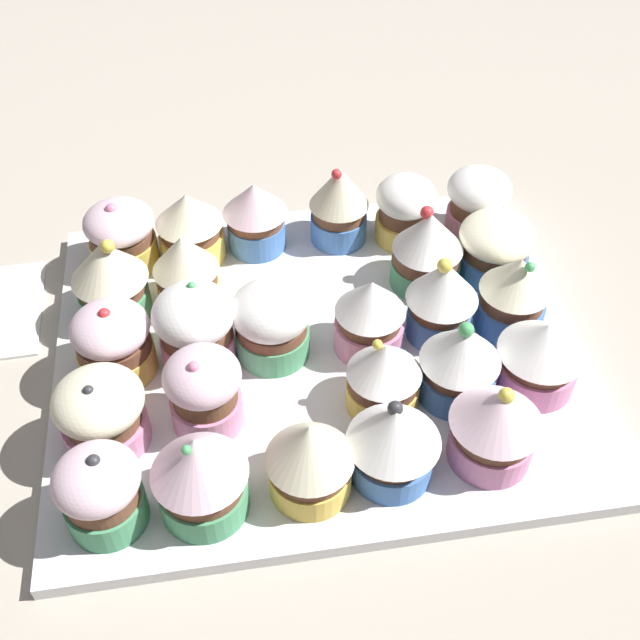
% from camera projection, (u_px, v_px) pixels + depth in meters
% --- Properties ---
extents(ground_plane, '(1.80, 1.80, 0.03)m').
position_uv_depth(ground_plane, '(320.00, 367.00, 0.66)').
color(ground_plane, '#B2A899').
extents(baking_tray, '(0.43, 0.36, 0.01)m').
position_uv_depth(baking_tray, '(320.00, 350.00, 0.65)').
color(baking_tray, silver).
rests_on(baking_tray, ground_plane).
extents(cupcake_0, '(0.06, 0.06, 0.07)m').
position_uv_depth(cupcake_0, '(101.00, 491.00, 0.51)').
color(cupcake_0, '#4C9E6B').
rests_on(cupcake_0, baking_tray).
extents(cupcake_1, '(0.06, 0.06, 0.08)m').
position_uv_depth(cupcake_1, '(200.00, 473.00, 0.51)').
color(cupcake_1, '#4C9E6B').
rests_on(cupcake_1, baking_tray).
extents(cupcake_2, '(0.06, 0.06, 0.07)m').
position_uv_depth(cupcake_2, '(310.00, 457.00, 0.52)').
color(cupcake_2, '#EFC651').
rests_on(cupcake_2, baking_tray).
extents(cupcake_3, '(0.07, 0.07, 0.07)m').
position_uv_depth(cupcake_3, '(393.00, 441.00, 0.53)').
color(cupcake_3, '#477AC6').
rests_on(cupcake_3, baking_tray).
extents(cupcake_4, '(0.07, 0.07, 0.07)m').
position_uv_depth(cupcake_4, '(495.00, 425.00, 0.54)').
color(cupcake_4, pink).
rests_on(cupcake_4, baking_tray).
extents(cupcake_5, '(0.07, 0.07, 0.06)m').
position_uv_depth(cupcake_5, '(101.00, 412.00, 0.56)').
color(cupcake_5, pink).
rests_on(cupcake_5, baking_tray).
extents(cupcake_6, '(0.06, 0.06, 0.07)m').
position_uv_depth(cupcake_6, '(204.00, 390.00, 0.56)').
color(cupcake_6, pink).
rests_on(cupcake_6, baking_tray).
extents(cupcake_7, '(0.06, 0.06, 0.07)m').
position_uv_depth(cupcake_7, '(384.00, 375.00, 0.58)').
color(cupcake_7, '#EFC651').
rests_on(cupcake_7, baking_tray).
extents(cupcake_8, '(0.06, 0.06, 0.08)m').
position_uv_depth(cupcake_8, '(460.00, 360.00, 0.58)').
color(cupcake_8, '#477AC6').
rests_on(cupcake_8, baking_tray).
extents(cupcake_9, '(0.07, 0.07, 0.07)m').
position_uv_depth(cupcake_9, '(541.00, 354.00, 0.59)').
color(cupcake_9, pink).
rests_on(cupcake_9, baking_tray).
extents(cupcake_10, '(0.06, 0.06, 0.07)m').
position_uv_depth(cupcake_10, '(113.00, 339.00, 0.60)').
color(cupcake_10, '#EFC651').
rests_on(cupcake_10, baking_tray).
extents(cupcake_11, '(0.06, 0.06, 0.08)m').
position_uv_depth(cupcake_11, '(195.00, 322.00, 0.61)').
color(cupcake_11, pink).
rests_on(cupcake_11, baking_tray).
extents(cupcake_12, '(0.06, 0.06, 0.07)m').
position_uv_depth(cupcake_12, '(272.00, 326.00, 0.61)').
color(cupcake_12, '#4C9E6B').
rests_on(cupcake_12, baking_tray).
extents(cupcake_13, '(0.06, 0.06, 0.07)m').
position_uv_depth(cupcake_13, '(370.00, 315.00, 0.62)').
color(cupcake_13, pink).
rests_on(cupcake_13, baking_tray).
extents(cupcake_14, '(0.06, 0.06, 0.08)m').
position_uv_depth(cupcake_14, '(443.00, 301.00, 0.62)').
color(cupcake_14, '#477AC6').
rests_on(cupcake_14, baking_tray).
extents(cupcake_15, '(0.06, 0.06, 0.07)m').
position_uv_depth(cupcake_15, '(516.00, 296.00, 0.63)').
color(cupcake_15, '#477AC6').
rests_on(cupcake_15, baking_tray).
extents(cupcake_16, '(0.06, 0.06, 0.08)m').
position_uv_depth(cupcake_16, '(110.00, 277.00, 0.64)').
color(cupcake_16, '#4C9E6B').
rests_on(cupcake_16, baking_tray).
extents(cupcake_17, '(0.06, 0.06, 0.07)m').
position_uv_depth(cupcake_17, '(186.00, 270.00, 0.65)').
color(cupcake_17, '#EFC651').
rests_on(cupcake_17, baking_tray).
extents(cupcake_18, '(0.06, 0.06, 0.08)m').
position_uv_depth(cupcake_18, '(427.00, 249.00, 0.67)').
color(cupcake_18, '#4C9E6B').
rests_on(cupcake_18, baking_tray).
extents(cupcake_19, '(0.07, 0.07, 0.06)m').
position_uv_depth(cupcake_19, '(496.00, 246.00, 0.68)').
color(cupcake_19, '#477AC6').
rests_on(cupcake_19, baking_tray).
extents(cupcake_20, '(0.06, 0.06, 0.07)m').
position_uv_depth(cupcake_20, '(121.00, 235.00, 0.69)').
color(cupcake_20, '#EFC651').
rests_on(cupcake_20, baking_tray).
extents(cupcake_21, '(0.06, 0.06, 0.07)m').
position_uv_depth(cupcake_21, '(190.00, 226.00, 0.70)').
color(cupcake_21, '#EFC651').
rests_on(cupcake_21, baking_tray).
extents(cupcake_22, '(0.06, 0.06, 0.07)m').
position_uv_depth(cupcake_22, '(255.00, 215.00, 0.71)').
color(cupcake_22, '#477AC6').
rests_on(cupcake_22, baking_tray).
extents(cupcake_23, '(0.05, 0.05, 0.08)m').
position_uv_depth(cupcake_23, '(339.00, 204.00, 0.71)').
color(cupcake_23, '#477AC6').
rests_on(cupcake_23, baking_tray).
extents(cupcake_24, '(0.06, 0.06, 0.07)m').
position_uv_depth(cupcake_24, '(405.00, 209.00, 0.72)').
color(cupcake_24, '#EFC651').
rests_on(cupcake_24, baking_tray).
extents(cupcake_25, '(0.06, 0.06, 0.07)m').
position_uv_depth(cupcake_25, '(478.00, 201.00, 0.72)').
color(cupcake_25, pink).
rests_on(cupcake_25, baking_tray).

